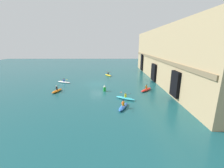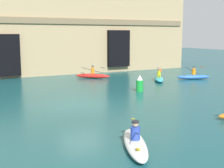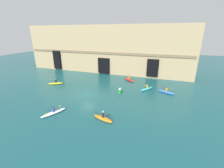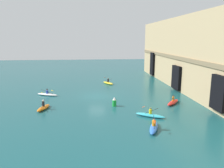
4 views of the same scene
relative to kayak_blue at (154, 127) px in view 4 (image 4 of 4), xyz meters
The scene contains 9 objects.
ground_plane 14.18m from the kayak_blue, 159.14° to the right, with size 120.00×120.00×0.00m, color #195156.
cliff_bluff 20.67m from the kayak_blue, 144.88° to the left, with size 44.00×6.30×12.12m.
kayak_blue is the anchor object (origin of this frame).
kayak_cyan 3.54m from the kayak_blue, 169.83° to the left, with size 2.41×3.22×1.20m.
kayak_white 18.96m from the kayak_blue, 138.57° to the right, with size 2.12×3.50×1.02m.
kayak_yellow 22.06m from the kayak_blue, behind, with size 2.88×2.15×1.29m.
kayak_red 9.40m from the kayak_blue, 148.14° to the left, with size 2.99×2.75×1.19m.
kayak_orange 13.86m from the kayak_blue, 122.13° to the right, with size 2.94×1.52×1.19m.
marker_buoy 8.34m from the kayak_blue, 159.49° to the right, with size 0.52×0.52×1.19m.
Camera 4 is at (32.23, -0.86, 8.51)m, focal length 35.00 mm.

